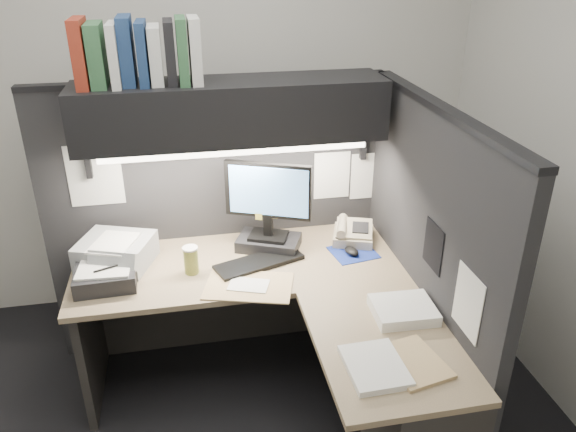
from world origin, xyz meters
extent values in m
cube|color=silver|center=(0.00, 1.50, 1.35)|extent=(3.50, 0.04, 2.70)
cube|color=black|center=(0.03, 0.93, 0.80)|extent=(1.90, 0.06, 1.60)
cube|color=black|center=(0.98, 0.18, 0.80)|extent=(0.06, 1.50, 1.60)
cube|color=#998761|center=(0.10, 0.56, 0.71)|extent=(1.70, 0.68, 0.03)
cube|color=#998761|center=(0.65, -0.21, 0.71)|extent=(0.60, 0.85, 0.03)
cube|color=#282624|center=(0.10, 0.86, 0.35)|extent=(1.61, 0.02, 0.70)
cube|color=#282624|center=(-0.70, 0.56, 0.35)|extent=(0.04, 0.61, 0.70)
cube|color=black|center=(0.12, 0.75, 1.50)|extent=(1.55, 0.34, 0.30)
cylinder|color=white|center=(0.12, 0.61, 1.33)|extent=(1.32, 0.04, 0.04)
cube|color=black|center=(0.29, 0.69, 0.76)|extent=(0.39, 0.32, 0.07)
cube|color=black|center=(0.29, 0.69, 0.87)|extent=(0.06, 0.05, 0.11)
cube|color=black|center=(0.29, 0.69, 1.08)|extent=(0.44, 0.21, 0.31)
cube|color=#72B2FA|center=(0.29, 0.67, 1.08)|extent=(0.39, 0.17, 0.27)
cube|color=black|center=(0.21, 0.52, 0.74)|extent=(0.50, 0.31, 0.02)
cube|color=navy|center=(0.74, 0.54, 0.73)|extent=(0.27, 0.25, 0.00)
ellipsoid|color=black|center=(0.72, 0.53, 0.75)|extent=(0.09, 0.11, 0.04)
cube|color=tan|center=(0.78, 0.68, 0.77)|extent=(0.28, 0.29, 0.09)
cylinder|color=#B6A449|center=(-0.14, 0.51, 0.80)|extent=(0.08, 0.08, 0.14)
cube|color=#9A9D9F|center=(-0.52, 0.67, 0.80)|extent=(0.44, 0.41, 0.14)
cube|color=black|center=(-0.56, 0.47, 0.77)|extent=(0.30, 0.25, 0.09)
cube|color=tan|center=(0.13, 0.32, 0.73)|extent=(0.49, 0.38, 0.01)
cube|color=white|center=(0.79, -0.05, 0.76)|extent=(0.28, 0.24, 0.05)
cube|color=white|center=(0.54, -0.37, 0.74)|extent=(0.23, 0.29, 0.03)
cube|color=tan|center=(0.71, -0.37, 0.74)|extent=(0.27, 0.32, 0.02)
cube|color=maroon|center=(-0.55, 0.74, 1.80)|extent=(0.06, 0.22, 0.31)
cube|color=#2B5734|center=(-0.48, 0.75, 1.79)|extent=(0.07, 0.22, 0.28)
cube|color=beige|center=(-0.40, 0.74, 1.79)|extent=(0.04, 0.22, 0.28)
cube|color=navy|center=(-0.35, 0.77, 1.80)|extent=(0.06, 0.22, 0.31)
cube|color=navy|center=(-0.28, 0.75, 1.79)|extent=(0.05, 0.22, 0.29)
cube|color=beige|center=(-0.22, 0.77, 1.78)|extent=(0.06, 0.22, 0.26)
cube|color=black|center=(-0.15, 0.76, 1.79)|extent=(0.05, 0.22, 0.29)
cube|color=#2B5734|center=(-0.09, 0.74, 1.80)|extent=(0.05, 0.22, 0.30)
cube|color=beige|center=(-0.04, 0.74, 1.80)|extent=(0.05, 0.22, 0.30)
cube|color=white|center=(0.70, 0.90, 1.05)|extent=(0.21, 0.00, 0.28)
cube|color=white|center=(0.92, 0.90, 1.03)|extent=(0.21, 0.00, 0.28)
cube|color=white|center=(-0.60, 0.90, 1.15)|extent=(0.28, 0.00, 0.34)
cube|color=black|center=(0.95, 0.04, 1.02)|extent=(0.00, 0.18, 0.22)
cube|color=white|center=(0.95, -0.31, 0.95)|extent=(0.00, 0.21, 0.28)
camera|label=1|loc=(-0.13, -2.01, 2.25)|focal=35.00mm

